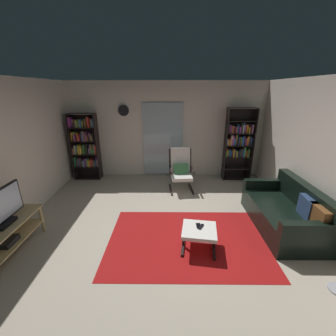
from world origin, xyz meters
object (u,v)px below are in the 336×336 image
Objects in this scene: cell_phone at (199,226)px; wall_clock at (124,110)px; leather_sofa at (286,213)px; ottoman at (199,232)px; tv_remote at (201,227)px; tv_stand at (7,235)px; television at (0,210)px; bookshelf_near_sofa at (238,143)px; lounge_armchair at (181,168)px; bookshelf_near_tv at (85,145)px.

cell_phone is 3.78m from wall_clock.
leather_sofa is 2.93× the size of ottoman.
leather_sofa is 11.82× the size of tv_remote.
ottoman is (2.88, 0.15, -0.05)m from tv_stand.
wall_clock is at bearing 70.00° from television.
cell_phone is (-1.39, -2.82, -0.66)m from bookshelf_near_sofa.
television reaches higher than tv_stand.
wall_clock is at bearing 176.03° from bookshelf_near_sofa.
leather_sofa is 1.71m from cell_phone.
tv_stand reaches higher than tv_remote.
bookshelf_near_sofa is 1.90× the size of lounge_armchair.
bookshelf_near_sofa is 1.14× the size of leather_sofa.
tv_stand is 4.21× the size of wall_clock.
lounge_armchair is at bearing -156.85° from bookshelf_near_sofa.
tv_remote is at bearing -84.45° from lounge_armchair.
lounge_armchair is 2.20m from tv_remote.
tv_stand is at bearing -176.37° from cell_phone.
tv_remote is (-1.60, -0.53, 0.07)m from leather_sofa.
bookshelf_near_sofa reaches higher than television.
television is at bearing -138.69° from lounge_armchair.
tv_remote is (2.79, -2.85, -0.60)m from bookshelf_near_tv.
ottoman is (2.87, 0.14, -0.48)m from television.
bookshelf_near_sofa reaches higher than bookshelf_near_tv.
bookshelf_near_tv reaches higher than television.
tv_stand is at bearing -92.27° from bookshelf_near_tv.
ottoman is (-1.39, -2.89, -0.73)m from bookshelf_near_sofa.
bookshelf_near_tv reaches higher than leather_sofa.
ottoman is 4.04× the size of tv_remote.
bookshelf_near_tv is at bearing 165.38° from lounge_armchair.
bookshelf_near_tv is at bearing 87.76° from television.
bookshelf_near_sofa is at bearing 64.40° from ottoman.
bookshelf_near_sofa is 3.34× the size of ottoman.
wall_clock is at bearing 142.72° from leather_sofa.
cell_phone is at bearing -116.22° from bookshelf_near_sofa.
lounge_armchair is at bearing -14.62° from bookshelf_near_tv.
tv_stand reaches higher than ottoman.
lounge_armchair is (2.69, 2.37, -0.24)m from television.
leather_sofa is 1.69m from tv_remote.
bookshelf_near_sofa reaches higher than tv_stand.
wall_clock reaches higher than leather_sofa.
bookshelf_near_tv is 0.93× the size of bookshelf_near_sofa.
tv_remote is 3.81m from wall_clock.
bookshelf_near_sofa is 3.29m from ottoman.
cell_phone is at bearing 4.50° from tv_stand.
television is at bearing -176.59° from cell_phone.
leather_sofa is (0.25, -2.32, -0.73)m from bookshelf_near_sofa.
lounge_armchair reaches higher than tv_stand.
television is 2.91m from cell_phone.
lounge_armchair is (2.70, 2.38, 0.19)m from tv_stand.
tv_stand is 1.36× the size of television.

